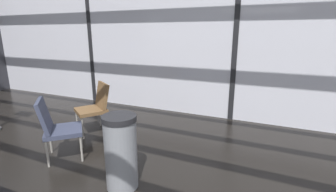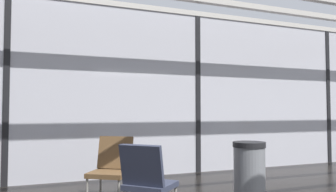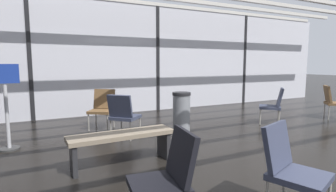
# 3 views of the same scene
# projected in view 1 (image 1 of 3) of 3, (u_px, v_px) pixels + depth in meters

# --- Properties ---
(glass_curtain_wall) EXTENTS (14.00, 0.08, 3.16)m
(glass_curtain_wall) POSITION_uv_depth(u_px,v_px,m) (236.00, 40.00, 4.59)
(glass_curtain_wall) COLOR silver
(glass_curtain_wall) RESTS_ON ground
(window_mullion_0) EXTENTS (0.10, 0.12, 3.16)m
(window_mullion_0) POSITION_uv_depth(u_px,v_px,m) (91.00, 39.00, 5.96)
(window_mullion_0) COLOR black
(window_mullion_0) RESTS_ON ground
(window_mullion_1) EXTENTS (0.10, 0.12, 3.16)m
(window_mullion_1) POSITION_uv_depth(u_px,v_px,m) (236.00, 40.00, 4.59)
(window_mullion_1) COLOR black
(window_mullion_1) RESTS_ON ground
(parked_airplane) EXTENTS (11.39, 3.78, 3.78)m
(parked_airplane) POSITION_uv_depth(u_px,v_px,m) (282.00, 29.00, 9.88)
(parked_airplane) COLOR silver
(parked_airplane) RESTS_ON ground
(lounge_chair_0) EXTENTS (0.71, 0.71, 0.87)m
(lounge_chair_0) POSITION_uv_depth(u_px,v_px,m) (56.00, 125.00, 3.29)
(lounge_chair_0) COLOR #33384C
(lounge_chair_0) RESTS_ON ground
(lounge_chair_2) EXTENTS (0.69, 0.70, 0.87)m
(lounge_chair_2) POSITION_uv_depth(u_px,v_px,m) (96.00, 105.00, 4.25)
(lounge_chair_2) COLOR brown
(lounge_chair_2) RESTS_ON ground
(trash_bin) EXTENTS (0.38, 0.38, 0.86)m
(trash_bin) POSITION_uv_depth(u_px,v_px,m) (121.00, 152.00, 2.68)
(trash_bin) COLOR slate
(trash_bin) RESTS_ON ground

